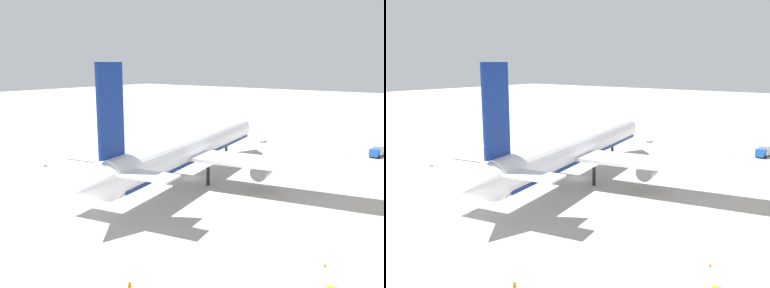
% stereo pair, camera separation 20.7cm
% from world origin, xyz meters
% --- Properties ---
extents(ground_plane, '(600.00, 600.00, 0.00)m').
position_xyz_m(ground_plane, '(0.00, 0.00, 0.00)').
color(ground_plane, '#ADA8A0').
extents(airliner, '(71.06, 81.24, 24.95)m').
position_xyz_m(airliner, '(-1.27, -0.22, 6.92)').
color(airliner, white).
rests_on(airliner, ground).
extents(service_truck_0, '(6.63, 3.12, 2.93)m').
position_xyz_m(service_truck_0, '(47.65, -26.81, 1.58)').
color(service_truck_0, '#194CA5').
rests_on(service_truck_0, ground).
extents(baggage_cart_0, '(3.11, 1.92, 0.40)m').
position_xyz_m(baggage_cart_0, '(47.63, 7.66, 0.27)').
color(baggage_cart_0, gray).
rests_on(baggage_cart_0, ground).
extents(traffic_cone_0, '(0.36, 0.36, 0.55)m').
position_xyz_m(traffic_cone_0, '(39.34, -20.81, 0.28)').
color(traffic_cone_0, orange).
rests_on(traffic_cone_0, ground).
extents(traffic_cone_1, '(0.36, 0.36, 0.55)m').
position_xyz_m(traffic_cone_1, '(-21.46, -37.44, 0.28)').
color(traffic_cone_1, orange).
rests_on(traffic_cone_1, ground).
extents(traffic_cone_2, '(0.36, 0.36, 0.55)m').
position_xyz_m(traffic_cone_2, '(44.00, 38.63, 0.28)').
color(traffic_cone_2, orange).
rests_on(traffic_cone_2, ground).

